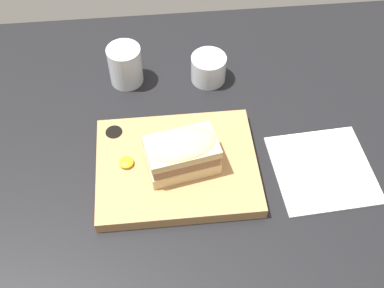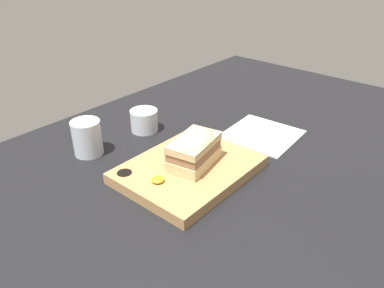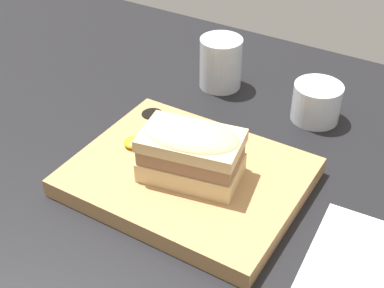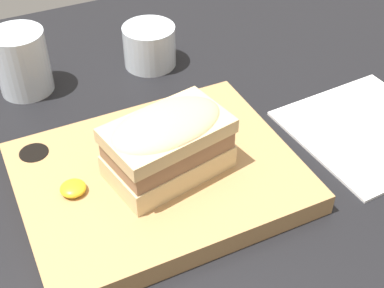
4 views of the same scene
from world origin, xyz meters
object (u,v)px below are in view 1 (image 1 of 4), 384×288
object	(u,v)px
serving_board	(176,166)
water_glass	(126,67)
napkin	(323,169)
sandwich	(182,152)
wine_glass	(208,69)

from	to	relation	value
serving_board	water_glass	bearing A→B (deg)	109.47
water_glass	napkin	size ratio (longest dim) A/B	0.46
serving_board	napkin	size ratio (longest dim) A/B	1.55
napkin	sandwich	bearing A→B (deg)	175.94
water_glass	wine_glass	bearing A→B (deg)	-4.03
napkin	water_glass	bearing A→B (deg)	142.64
wine_glass	napkin	distance (cm)	33.86
sandwich	water_glass	bearing A→B (deg)	110.95
serving_board	wine_glass	world-z (taller)	wine_glass
serving_board	napkin	xyz separation A→B (cm)	(28.64, -2.79, -1.13)
sandwich	wine_glass	distance (cm)	27.23
napkin	wine_glass	bearing A→B (deg)	125.10
serving_board	water_glass	xyz separation A→B (cm)	(-9.24, 26.14, 2.63)
sandwich	wine_glass	world-z (taller)	sandwich
serving_board	sandwich	size ratio (longest dim) A/B	2.14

